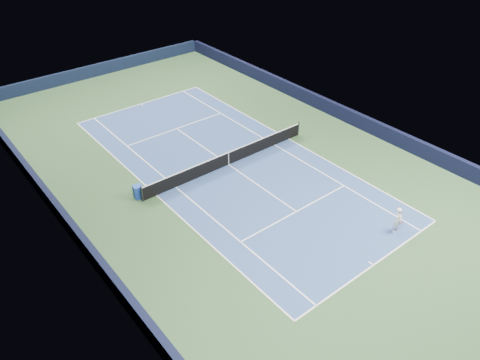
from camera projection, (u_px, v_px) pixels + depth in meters
ground at (229, 165)px, 30.96m from camera, size 40.00×40.00×0.00m
wall_far at (98, 70)px, 43.37m from camera, size 22.00×0.35×1.10m
wall_right at (339, 111)px, 36.21m from camera, size 0.35×40.00×1.10m
wall_left at (69, 224)px, 25.07m from camera, size 0.35×40.00×1.10m
court_surface at (229, 165)px, 30.95m from camera, size 10.97×23.77×0.01m
baseline_far at (141, 104)px, 38.58m from camera, size 10.97×0.08×0.00m
baseline_near at (374, 265)px, 23.32m from camera, size 10.97×0.08×0.00m
sideline_doubles_right at (289, 139)px, 33.77m from camera, size 0.08×23.77×0.00m
sideline_doubles_left at (156, 195)px, 28.13m from camera, size 0.08×23.77×0.00m
sideline_singles_right at (275, 145)px, 33.07m from camera, size 0.08×23.77×0.00m
sideline_singles_left at (176, 187)px, 28.83m from camera, size 0.08×23.77×0.00m
service_line_far at (177, 129)px, 35.06m from camera, size 8.23×0.08×0.00m
service_line_near at (296, 212)px, 26.84m from camera, size 8.23×0.08×0.00m
center_service_line at (229, 165)px, 30.95m from camera, size 0.08×12.80×0.00m
center_mark_far at (142, 104)px, 38.49m from camera, size 0.08×0.30×0.00m
center_mark_near at (371, 263)px, 23.42m from camera, size 0.08×0.30×0.00m
tennis_net at (229, 158)px, 30.67m from camera, size 12.90×0.10×1.07m
sponsor_cube at (138, 192)px, 27.74m from camera, size 0.60×0.54×0.84m
tennis_player at (398, 220)px, 25.01m from camera, size 0.77×1.27×2.00m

